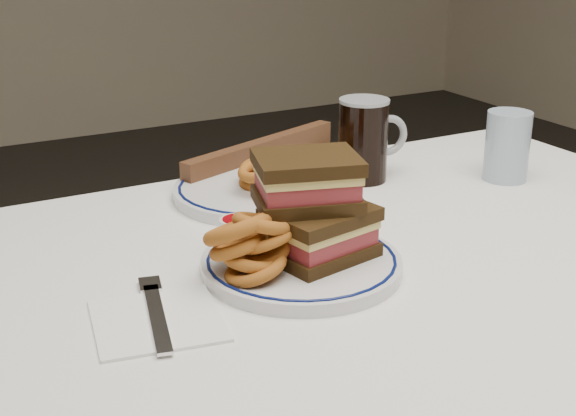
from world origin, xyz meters
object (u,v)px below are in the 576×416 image
reuben_sandwich (314,207)px  far_plate (260,191)px  chair_far (227,304)px  main_plate (301,263)px  beer_mug (365,139)px

reuben_sandwich → far_plate: reuben_sandwich is taller
far_plate → reuben_sandwich: bearing=-102.1°
chair_far → main_plate: 0.62m
chair_far → reuben_sandwich: size_ratio=4.94×
reuben_sandwich → far_plate: size_ratio=0.58×
reuben_sandwich → beer_mug: (0.26, 0.27, -0.01)m
main_plate → reuben_sandwich: bearing=9.3°
chair_far → main_plate: (-0.12, -0.52, 0.32)m
chair_far → reuben_sandwich: (-0.10, -0.51, 0.40)m
reuben_sandwich → chair_far: bearing=79.3°
chair_far → beer_mug: (0.16, -0.24, 0.39)m
chair_far → reuben_sandwich: bearing=-100.7°
chair_far → beer_mug: bearing=-56.2°
beer_mug → main_plate: bearing=-135.3°
far_plate → chair_far: bearing=80.9°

